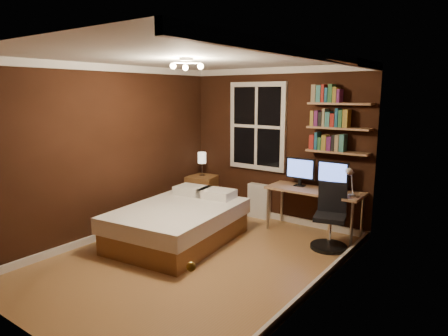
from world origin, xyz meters
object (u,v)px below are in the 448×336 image
Objects in this scene: nightstand at (202,192)px; radiator at (259,201)px; bedside_lamp at (202,164)px; office_chair at (330,225)px; bed at (179,223)px; desk at (314,194)px; monitor_right at (333,176)px; monitor_left at (300,172)px; desk_lamp at (350,182)px.

radiator is at bearing -6.89° from nightstand.
bedside_lamp reaches higher than nightstand.
radiator is at bearing 143.94° from office_chair.
bed is at bearing -76.25° from nightstand.
desk is (2.20, -0.04, 0.31)m from nightstand.
nightstand is 1.31× the size of monitor_right.
bed is at bearing -126.43° from monitor_left.
desk is 0.65m from desk_lamp.
monitor_left reaches higher than desk.
monitor_right is 0.38m from desk_lamp.
nightstand is at bearing 178.98° from desk.
desk_lamp reaches higher than nightstand.
monitor_left is (0.79, -0.11, 0.61)m from radiator.
bed is 1.68m from radiator.
bed is 4.65× the size of desk_lamp.
bed is 2.11m from office_chair.
monitor_left is at bearing 180.00° from monitor_right.
office_chair is at bearing -34.67° from monitor_left.
desk_lamp is at bearing -13.28° from monitor_left.
monitor_right is (1.65, 1.53, 0.63)m from bed.
monitor_left reaches higher than desk_lamp.
bedside_lamp is (0.00, 0.00, 0.52)m from nightstand.
bed is 2.28× the size of office_chair.
bedside_lamp is 1.92m from monitor_left.
desk is 0.40m from monitor_left.
desk_lamp is (0.57, -0.13, 0.28)m from desk.
office_chair is (0.42, -0.41, -0.29)m from desk.
nightstand is 1.05× the size of radiator.
bedside_lamp is at bearing 0.00° from nightstand.
radiator is 1.32× the size of desk_lamp.
office_chair is at bearing -9.71° from bedside_lamp.
desk_lamp is at bearing -31.36° from monitor_right.
monitor_right is at bearing 16.40° from desk.
office_chair is (1.83, 1.05, 0.05)m from bed.
desk is 3.26× the size of desk_lamp.
office_chair is at bearing -44.26° from desk.
office_chair is (2.62, -0.45, 0.02)m from nightstand.
bedside_lamp is at bearing -172.83° from radiator.
radiator is at bearing 172.12° from monitor_left.
monitor_left is 0.52m from monitor_right.
desk is 0.38m from monitor_right.
office_chair is at bearing 23.19° from bed.
desk is (1.41, 1.46, 0.34)m from bed.
monitor_right reaches higher than desk.
desk_lamp is at bearing -3.46° from bedside_lamp.
office_chair is at bearing -21.66° from radiator.
monitor_left reaches higher than radiator.
bed is 4.70× the size of bedside_lamp.
desk is 1.60× the size of office_chair.
bedside_lamp is 0.99× the size of desk_lamp.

